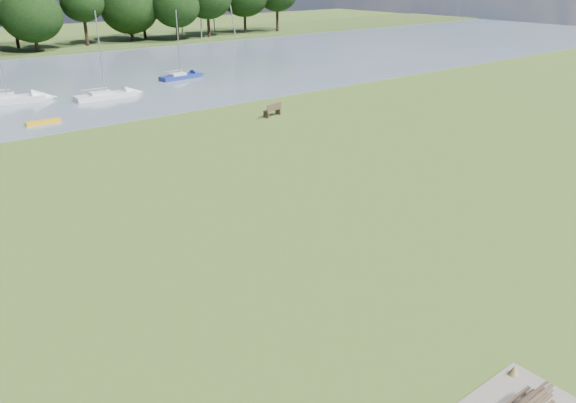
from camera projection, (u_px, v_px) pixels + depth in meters
ground at (228, 240)px, 24.52m from camera, size 220.00×220.00×0.00m
riverbank_bench at (273, 110)px, 44.83m from camera, size 1.79×0.89×1.06m
kayak at (43, 122)px, 42.65m from camera, size 2.56×0.64×0.26m
sailboat_1 at (180, 75)px, 59.86m from camera, size 4.83×1.83×7.03m
sailboat_2 at (7, 97)px, 49.18m from camera, size 6.30×3.05×8.01m
sailboat_4 at (105, 94)px, 50.89m from camera, size 5.48×1.60×7.60m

